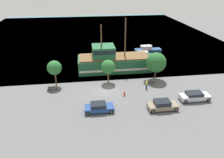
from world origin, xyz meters
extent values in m
plane|color=#5B5B5E|center=(0.00, 0.00, 0.00)|extent=(160.00, 160.00, 0.00)
plane|color=teal|center=(0.00, 44.00, 0.00)|extent=(80.00, 80.00, 0.00)
cube|color=#1E5633|center=(2.86, 9.10, 1.44)|extent=(15.16, 5.46, 2.89)
cube|color=silver|center=(2.86, 9.10, 1.01)|extent=(14.86, 5.54, 0.45)
cube|color=#1E5633|center=(11.04, 9.10, 1.88)|extent=(1.40, 3.01, 2.02)
cube|color=brown|center=(2.86, 9.10, 3.01)|extent=(14.56, 5.03, 0.25)
cube|color=#1E5633|center=(0.59, 9.10, 4.30)|extent=(4.55, 4.37, 2.32)
cube|color=black|center=(0.59, 9.10, 4.65)|extent=(4.32, 4.43, 0.84)
cylinder|color=#4C331E|center=(5.14, 9.10, 7.02)|extent=(0.28, 0.28, 7.77)
cylinder|color=#4C331E|center=(0.21, 9.10, 6.44)|extent=(0.28, 0.28, 6.60)
cube|color=maroon|center=(11.41, 15.63, 0.37)|extent=(6.01, 2.04, 0.74)
cube|color=silver|center=(10.96, 15.63, 1.20)|extent=(2.40, 1.59, 0.91)
cube|color=black|center=(11.68, 15.63, 1.20)|extent=(0.12, 1.43, 0.73)
cube|color=navy|center=(13.55, 20.06, 0.43)|extent=(6.98, 2.15, 0.85)
cube|color=silver|center=(13.03, 20.06, 1.33)|extent=(2.79, 1.68, 0.95)
cube|color=black|center=(13.87, 20.06, 1.33)|extent=(0.12, 1.51, 0.76)
cube|color=#B7BCC6|center=(13.97, -5.31, 0.63)|extent=(4.85, 1.91, 0.72)
cube|color=black|center=(13.83, -5.31, 1.21)|extent=(2.52, 1.72, 0.45)
cylinder|color=black|center=(15.90, -6.18, 0.36)|extent=(0.72, 0.22, 0.72)
cylinder|color=gray|center=(15.90, -6.18, 0.36)|extent=(0.27, 0.25, 0.27)
cylinder|color=black|center=(15.90, -4.44, 0.36)|extent=(0.72, 0.22, 0.72)
cylinder|color=gray|center=(15.90, -4.44, 0.36)|extent=(0.27, 0.25, 0.27)
cylinder|color=black|center=(12.05, -6.18, 0.36)|extent=(0.72, 0.22, 0.72)
cylinder|color=gray|center=(12.05, -6.18, 0.36)|extent=(0.27, 0.25, 0.27)
cylinder|color=black|center=(12.05, -4.44, 0.36)|extent=(0.72, 0.22, 0.72)
cylinder|color=gray|center=(12.05, -4.44, 0.36)|extent=(0.27, 0.25, 0.27)
cube|color=navy|center=(-1.64, -6.45, 0.55)|extent=(4.32, 1.91, 0.63)
cube|color=black|center=(-1.77, -6.45, 1.12)|extent=(2.25, 1.72, 0.50)
cylinder|color=black|center=(0.08, -7.32, 0.31)|extent=(0.63, 0.22, 0.63)
cylinder|color=gray|center=(0.08, -7.32, 0.31)|extent=(0.24, 0.25, 0.24)
cylinder|color=black|center=(0.08, -5.58, 0.31)|extent=(0.63, 0.22, 0.63)
cylinder|color=gray|center=(0.08, -5.58, 0.31)|extent=(0.24, 0.25, 0.24)
cylinder|color=black|center=(-3.36, -7.32, 0.31)|extent=(0.63, 0.22, 0.63)
cylinder|color=gray|center=(-3.36, -7.32, 0.31)|extent=(0.24, 0.25, 0.24)
cylinder|color=black|center=(-3.36, -5.58, 0.31)|extent=(0.63, 0.22, 0.63)
cylinder|color=gray|center=(-3.36, -5.58, 0.31)|extent=(0.24, 0.25, 0.24)
cube|color=#7F705B|center=(7.91, -7.21, 0.57)|extent=(4.50, 1.91, 0.64)
cube|color=black|center=(7.78, -7.21, 1.20)|extent=(2.34, 1.72, 0.62)
cylinder|color=black|center=(9.70, -8.08, 0.33)|extent=(0.66, 0.22, 0.66)
cylinder|color=gray|center=(9.70, -8.08, 0.33)|extent=(0.25, 0.25, 0.25)
cylinder|color=black|center=(9.70, -6.34, 0.33)|extent=(0.66, 0.22, 0.66)
cylinder|color=gray|center=(9.70, -6.34, 0.33)|extent=(0.25, 0.25, 0.25)
cylinder|color=black|center=(6.12, -8.08, 0.33)|extent=(0.66, 0.22, 0.66)
cylinder|color=gray|center=(6.12, -8.08, 0.33)|extent=(0.25, 0.25, 0.25)
cylinder|color=black|center=(6.12, -6.34, 0.33)|extent=(0.66, 0.22, 0.66)
cylinder|color=gray|center=(6.12, -6.34, 0.33)|extent=(0.25, 0.25, 0.25)
cylinder|color=red|center=(2.95, -2.34, 0.28)|extent=(0.22, 0.22, 0.56)
sphere|color=red|center=(2.95, -2.34, 0.64)|extent=(0.25, 0.25, 0.25)
cylinder|color=red|center=(2.79, -2.34, 0.31)|extent=(0.10, 0.09, 0.09)
cylinder|color=red|center=(3.11, -2.34, 0.31)|extent=(0.10, 0.09, 0.09)
cube|color=#4C4742|center=(-9.26, 1.33, 0.42)|extent=(1.53, 0.45, 0.05)
cube|color=#4C4742|center=(-9.26, 1.13, 0.65)|extent=(1.53, 0.06, 0.40)
cube|color=#2D2D2D|center=(-9.97, 1.33, 0.20)|extent=(0.12, 0.36, 0.40)
cube|color=#2D2D2D|center=(-8.55, 1.33, 0.20)|extent=(0.12, 0.36, 0.40)
cube|color=#4C4742|center=(8.34, 1.71, 0.42)|extent=(1.74, 0.45, 0.05)
cube|color=#4C4742|center=(8.34, 1.51, 0.65)|extent=(1.74, 0.06, 0.40)
cube|color=#2D2D2D|center=(7.53, 1.71, 0.20)|extent=(0.12, 0.36, 0.40)
cube|color=#2D2D2D|center=(9.15, 1.71, 0.20)|extent=(0.12, 0.36, 0.40)
cylinder|color=#232838|center=(7.34, -0.35, 0.41)|extent=(0.27, 0.27, 0.82)
cylinder|color=gold|center=(7.34, -0.35, 1.14)|extent=(0.32, 0.32, 0.63)
sphere|color=beige|center=(7.34, -0.35, 1.57)|extent=(0.22, 0.22, 0.22)
cylinder|color=brown|center=(-8.83, 3.23, 1.20)|extent=(0.24, 0.24, 2.40)
sphere|color=#286B2D|center=(-8.83, 3.23, 3.51)|extent=(2.60, 2.60, 2.60)
cylinder|color=brown|center=(0.88, 3.27, 1.00)|extent=(0.24, 0.24, 2.00)
sphere|color=#286B2D|center=(0.88, 3.27, 3.12)|extent=(2.64, 2.64, 2.64)
cylinder|color=brown|center=(10.07, 3.34, 0.93)|extent=(0.24, 0.24, 1.86)
sphere|color=#235B28|center=(10.07, 3.34, 3.49)|extent=(3.85, 3.85, 3.85)
camera|label=1|loc=(-3.48, -34.01, 18.28)|focal=35.00mm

